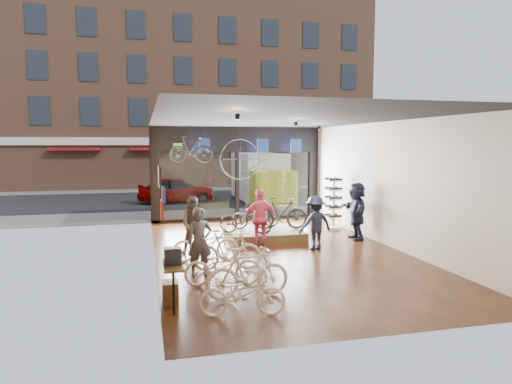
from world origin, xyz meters
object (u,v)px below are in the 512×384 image
object	(u,v)px
display_bike_mid	(281,213)
customer_1	(194,225)
hung_bike	(191,149)
floor_bike_1	(248,273)
floor_bike_2	(223,266)
box_truck	(263,178)
sunglasses_rack	(333,204)
floor_bike_0	(243,294)
penny_farthing	(248,160)
floor_bike_4	(206,244)
display_bike_right	(256,215)
customer_5	(357,211)
display_bike_left	(246,220)
customer_3	(316,223)
customer_0	(200,242)
street_car	(176,190)
customer_2	(261,219)
display_platform	(265,235)
floor_bike_3	(227,250)

from	to	relation	value
display_bike_mid	customer_1	xyz separation A→B (m)	(-3.02, -1.54, -0.01)
display_bike_mid	hung_bike	distance (m)	4.13
floor_bike_1	floor_bike_2	size ratio (longest dim) A/B	1.03
box_truck	sunglasses_rack	world-z (taller)	box_truck
floor_bike_0	penny_farthing	xyz separation A→B (m)	(2.18, 9.04, 2.09)
floor_bike_4	display_bike_right	size ratio (longest dim) A/B	1.03
customer_5	display_bike_left	bearing A→B (deg)	-88.20
box_truck	customer_5	size ratio (longest dim) A/B	3.52
floor_bike_2	customer_1	xyz separation A→B (m)	(-0.30, 3.06, 0.38)
hung_bike	floor_bike_2	bearing A→B (deg)	-164.24
display_bike_right	customer_5	world-z (taller)	customer_5
display_bike_right	customer_3	xyz separation A→B (m)	(1.26, -2.25, 0.05)
floor_bike_4	penny_farthing	xyz separation A→B (m)	(2.31, 4.99, 2.03)
floor_bike_1	customer_0	world-z (taller)	customer_0
display_bike_left	display_bike_mid	distance (m)	1.36
street_car	customer_5	xyz separation A→B (m)	(5.08, -10.87, 0.25)
floor_bike_1	customer_5	size ratio (longest dim) A/B	0.93
floor_bike_2	floor_bike_4	bearing A→B (deg)	8.66
customer_3	penny_farthing	bearing A→B (deg)	-86.89
sunglasses_rack	penny_farthing	bearing A→B (deg)	156.76
display_bike_mid	customer_3	world-z (taller)	customer_3
floor_bike_4	customer_3	size ratio (longest dim) A/B	1.11
floor_bike_1	sunglasses_rack	distance (m)	8.06
customer_5	penny_farthing	size ratio (longest dim) A/B	0.97
customer_0	customer_2	world-z (taller)	customer_2
display_platform	display_bike_left	world-z (taller)	display_bike_left
display_platform	penny_farthing	distance (m)	3.55
sunglasses_rack	floor_bike_1	bearing A→B (deg)	-119.99
street_car	sunglasses_rack	bearing A→B (deg)	-151.03
floor_bike_1	customer_2	size ratio (longest dim) A/B	0.98
sunglasses_rack	hung_bike	world-z (taller)	hung_bike
box_truck	floor_bike_0	xyz separation A→B (m)	(-4.49, -15.59, -0.89)
floor_bike_0	display_platform	size ratio (longest dim) A/B	0.66
floor_bike_4	floor_bike_0	bearing A→B (deg)	-178.46
display_platform	customer_2	xyz separation A→B (m)	(-0.44, -1.15, 0.74)
customer_0	display_bike_right	bearing A→B (deg)	53.77
display_bike_mid	customer_0	size ratio (longest dim) A/B	1.09
customer_1	floor_bike_0	bearing A→B (deg)	-79.61
display_platform	customer_1	bearing A→B (deg)	-149.39
floor_bike_0	display_bike_left	distance (m)	6.19
floor_bike_1	sunglasses_rack	world-z (taller)	sunglasses_rack
display_bike_left	sunglasses_rack	distance (m)	3.89
floor_bike_3	display_platform	bearing A→B (deg)	-23.28
customer_0	sunglasses_rack	xyz separation A→B (m)	(5.44, 4.76, 0.14)
display_bike_left	sunglasses_rack	bearing A→B (deg)	-42.11
floor_bike_1	display_bike_left	xyz separation A→B (m)	(1.08, 5.07, 0.22)
street_car	floor_bike_1	bearing A→B (deg)	-178.70
floor_bike_1	customer_5	bearing A→B (deg)	-50.89
penny_farthing	hung_bike	distance (m)	2.25
floor_bike_1	display_bike_left	size ratio (longest dim) A/B	1.04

